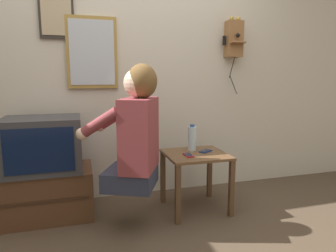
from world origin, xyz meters
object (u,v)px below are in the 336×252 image
Objects in this scene: framed_picture at (56,14)px; cell_phone_held at (188,155)px; television at (43,144)px; person at (136,130)px; wall_phone_antique at (234,39)px; wall_mirror at (92,53)px; water_bottle at (192,138)px; cell_phone_spare at (206,151)px.

framed_picture is 1.64m from cell_phone_held.
television is at bearing -115.80° from framed_picture.
person is 7.41× the size of cell_phone_held.
wall_phone_antique is (1.12, 0.63, 0.77)m from person.
wall_phone_antique is at bearing -35.61° from person.
framed_picture is at bearing 64.20° from television.
framed_picture is 3.30× the size of cell_phone_held.
television is 1.18m from cell_phone_held.
cell_phone_held is at bearing -49.85° from person.
wall_mirror is 1.18m from water_bottle.
wall_mirror is (0.43, 0.29, 0.75)m from television.
television reaches higher than cell_phone_held.
person reaches higher than cell_phone_spare.
cell_phone_held and cell_phone_spare have the same top height.
wall_mirror reaches higher than person.
person reaches higher than water_bottle.
person reaches higher than television.
wall_mirror is at bearing 142.90° from cell_phone_held.
wall_mirror is (0.28, -0.00, -0.31)m from framed_picture.
person is 6.72× the size of cell_phone_spare.
cell_phone_held is 0.22m from water_bottle.
wall_phone_antique is 1.20m from cell_phone_spare.
cell_phone_spare is at bearing -137.92° from wall_phone_antique.
wall_phone_antique reaches higher than cell_phone_held.
water_bottle is (1.25, -0.08, -0.01)m from television.
cell_phone_held is (1.01, -0.55, -1.17)m from framed_picture.
television is 4.79× the size of cell_phone_held.
television is 0.91m from wall_mirror.
water_bottle is at bearing 60.33° from cell_phone_held.
wall_mirror is 1.25m from cell_phone_held.
person is at bearing -152.09° from water_bottle.
framed_picture reaches higher than cell_phone_spare.
wall_mirror is 4.61× the size of cell_phone_spare.
wall_phone_antique reaches higher than cell_phone_spare.
person is 1.26m from framed_picture.
cell_phone_held is at bearing -142.51° from wall_phone_antique.
person is 1.46× the size of wall_mirror.
person is 1.55× the size of television.
wall_phone_antique is 1.39m from wall_mirror.
cell_phone_spare is at bearing -7.21° from television.
water_bottle is at bearing -24.62° from wall_mirror.
cell_phone_spare is at bearing -26.72° from wall_mirror.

